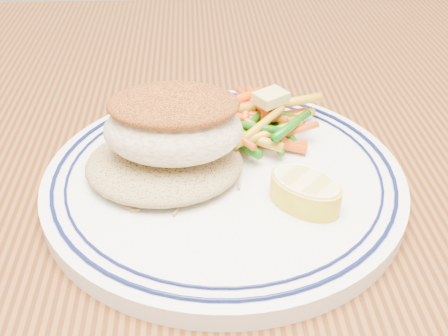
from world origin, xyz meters
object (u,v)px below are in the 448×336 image
dining_table (253,268)px  fish_fillet (173,123)px  rice_pilaf (164,160)px  lemon_wedge (305,190)px  plate (224,179)px  vegetable_pile (259,121)px

dining_table → fish_fillet: 0.17m
fish_fillet → rice_pilaf: bearing=-171.4°
fish_fillet → lemon_wedge: size_ratio=1.49×
plate → vegetable_pile: vegetable_pile is taller
rice_pilaf → lemon_wedge: 0.11m
fish_fillet → vegetable_pile: fish_fillet is taller
vegetable_pile → lemon_wedge: (0.02, -0.10, -0.00)m
rice_pilaf → vegetable_pile: (0.08, 0.05, 0.00)m
dining_table → lemon_wedge: bearing=-60.1°
rice_pilaf → lemon_wedge: rice_pilaf is taller
vegetable_pile → lemon_wedge: size_ratio=1.51×
lemon_wedge → plate: bearing=143.2°
plate → fish_fillet: fish_fillet is taller
rice_pilaf → vegetable_pile: bearing=32.8°
dining_table → lemon_wedge: (0.03, -0.05, 0.12)m
fish_fillet → lemon_wedge: fish_fillet is taller
vegetable_pile → rice_pilaf: bearing=-147.2°
fish_fillet → vegetable_pile: bearing=35.1°
fish_fillet → dining_table: bearing=3.0°
dining_table → plate: 0.11m
plate → rice_pilaf: rice_pilaf is taller
rice_pilaf → vegetable_pile: vegetable_pile is taller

